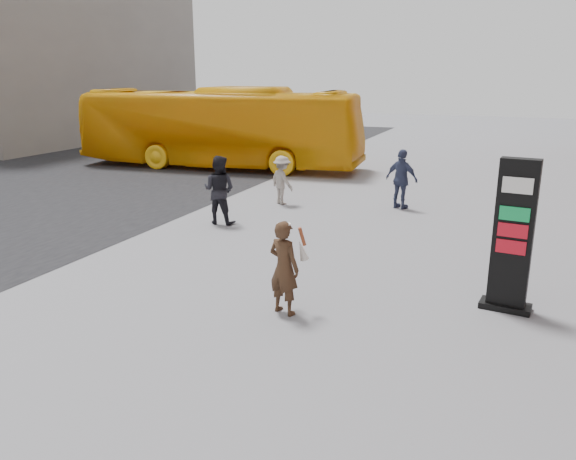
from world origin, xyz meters
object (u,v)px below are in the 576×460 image
at_px(woman, 284,266).
at_px(bus, 219,128).
at_px(pedestrian_b, 282,180).
at_px(info_pylon, 513,236).
at_px(pedestrian_c, 402,179).
at_px(pedestrian_a, 219,190).

relative_size(woman, bus, 0.13).
bearing_deg(pedestrian_b, info_pylon, 171.33).
distance_m(woman, bus, 16.18).
distance_m(bus, pedestrian_b, 7.93).
height_order(woman, bus, bus).
xyz_separation_m(info_pylon, pedestrian_c, (-3.31, 7.03, -0.43)).
xyz_separation_m(bus, pedestrian_b, (5.41, -5.71, -0.98)).
xyz_separation_m(woman, pedestrian_a, (-4.03, 4.96, 0.09)).
xyz_separation_m(bus, pedestrian_c, (9.07, -4.88, -0.83)).
bearing_deg(pedestrian_b, woman, 146.14).
height_order(pedestrian_a, pedestrian_c, pedestrian_a).
height_order(woman, pedestrian_a, pedestrian_a).
xyz_separation_m(woman, pedestrian_b, (-3.36, 7.85, -0.08)).
bearing_deg(info_pylon, woman, -149.03).
bearing_deg(pedestrian_a, pedestrian_c, -142.33).
height_order(info_pylon, pedestrian_b, info_pylon).
bearing_deg(pedestrian_c, pedestrian_a, 60.54).
xyz_separation_m(pedestrian_a, pedestrian_b, (0.68, 2.89, -0.18)).
distance_m(pedestrian_a, pedestrian_c, 5.72).
bearing_deg(pedestrian_b, bus, -13.55).
relative_size(pedestrian_a, pedestrian_c, 1.03).
xyz_separation_m(bus, pedestrian_a, (4.73, -8.60, -0.80)).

